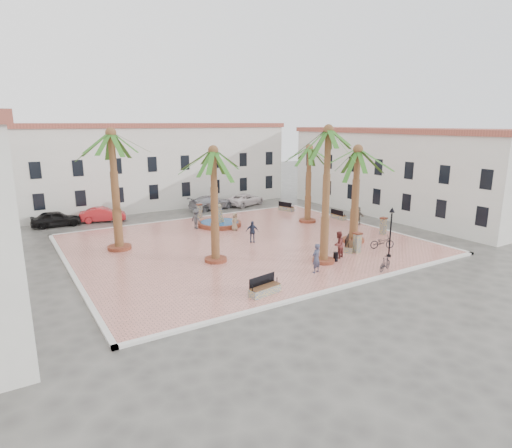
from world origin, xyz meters
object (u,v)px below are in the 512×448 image
object	(u,v)px
bench_s	(265,289)
pedestrian_fountain_b	(252,232)
bench_ne	(286,208)
fountain	(220,223)
palm_e	(357,162)
cyclist_a	(316,258)
bench_se	(350,246)
car_silver	(211,202)
bench_e	(338,216)
car_black	(56,219)
palm_nw	(112,147)
lamppost_s	(391,223)
bollard_n	(200,211)
palm_sw	(213,163)
car_red	(103,215)
lamppost_e	(324,199)
cyclist_b	(338,245)
bollard_e	(383,226)
car_white	(246,199)
pedestrian_north	(196,219)
palm_s	(328,144)
litter_bin	(336,257)
pedestrian_fountain_a	(235,222)
palm_ne	(309,157)
bollard_se	(357,242)
bicycle_a	(382,242)
pedestrian_east	(358,215)
bicycle_b	(385,264)

from	to	relation	value
bench_s	pedestrian_fountain_b	size ratio (longest dim) A/B	1.19
bench_ne	fountain	bearing A→B (deg)	87.42
palm_e	cyclist_a	size ratio (longest dim) A/B	4.06
bench_se	car_silver	size ratio (longest dim) A/B	0.37
bench_e	car_black	world-z (taller)	car_black
bench_e	pedestrian_fountain_b	bearing A→B (deg)	101.70
palm_nw	lamppost_s	world-z (taller)	palm_nw
palm_e	bollard_n	xyz separation A→B (m)	(-6.92, 14.59, -5.72)
palm_sw	car_silver	world-z (taller)	palm_sw
palm_sw	pedestrian_fountain_b	size ratio (longest dim) A/B	4.58
lamppost_s	bench_se	bearing A→B (deg)	114.59
bench_e	car_red	world-z (taller)	car_red
lamppost_e	cyclist_b	xyz separation A→B (m)	(-5.85, -8.46, -1.49)
cyclist_b	bench_se	bearing A→B (deg)	-173.95
palm_sw	cyclist_a	distance (m)	9.14
bench_e	bollard_e	distance (m)	6.63
car_white	bollard_n	bearing A→B (deg)	100.66
palm_sw	pedestrian_north	world-z (taller)	palm_sw
palm_s	litter_bin	distance (m)	7.80
cyclist_a	pedestrian_fountain_a	size ratio (longest dim) A/B	1.19
palm_s	pedestrian_fountain_a	xyz separation A→B (m)	(-0.87, 11.09, -7.27)
bollard_e	car_silver	size ratio (longest dim) A/B	0.28
palm_ne	car_red	xyz separation A→B (m)	(-16.75, 11.19, -5.69)
palm_sw	pedestrian_fountain_a	world-z (taller)	palm_sw
lamppost_s	car_red	distance (m)	27.44
bench_se	car_white	size ratio (longest dim) A/B	0.39
lamppost_e	car_silver	distance (m)	14.12
car_red	bollard_se	bearing A→B (deg)	-131.55
litter_bin	pedestrian_north	bearing A→B (deg)	107.63
bench_e	bicycle_a	xyz separation A→B (m)	(-4.22, -9.52, 0.22)
fountain	bollard_n	bearing A→B (deg)	92.68
lamppost_s	bicycle_a	size ratio (longest dim) A/B	1.94
litter_bin	bollard_e	bearing A→B (deg)	21.97
bench_se	car_red	size ratio (longest dim) A/B	0.45
palm_sw	pedestrian_east	size ratio (longest dim) A/B	4.71
pedestrian_east	bench_ne	bearing A→B (deg)	-174.52
palm_s	palm_e	size ratio (longest dim) A/B	1.20
palm_nw	car_black	xyz separation A→B (m)	(-2.98, 11.15, -7.12)
palm_ne	pedestrian_fountain_a	distance (m)	9.41
bicycle_a	pedestrian_east	world-z (taller)	pedestrian_east
palm_e	bollard_se	distance (m)	6.45
bicycle_a	bicycle_b	size ratio (longest dim) A/B	1.20
bollard_se	car_white	size ratio (longest dim) A/B	0.31
palm_sw	bollard_se	world-z (taller)	palm_sw
palm_ne	lamppost_s	xyz separation A→B (m)	(-1.95, -11.84, -3.79)
cyclist_a	car_silver	bearing A→B (deg)	-113.28
car_red	fountain	bearing A→B (deg)	-117.30
fountain	lamppost_e	distance (m)	10.03
bench_se	palm_s	bearing A→B (deg)	159.75
palm_ne	palm_e	bearing A→B (deg)	-99.67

